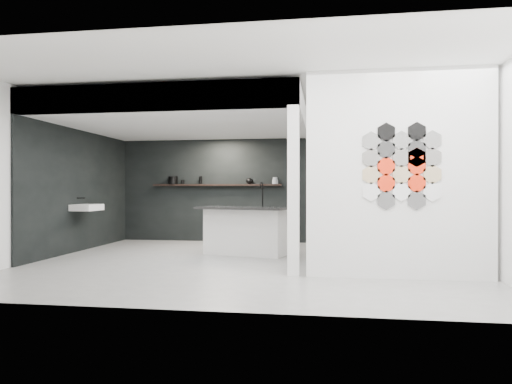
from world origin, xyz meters
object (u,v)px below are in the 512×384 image
Objects in this scene: glass_bowl at (275,182)px; glass_vase at (275,181)px; stockpot at (173,180)px; utensil_cup at (183,182)px; kettle at (250,181)px; wall_basin at (87,207)px; bottle_dark at (201,180)px; partition_panel at (398,174)px; kitchen_island at (245,230)px.

glass_bowl is 0.92× the size of glass_vase.
stockpot reaches higher than utensil_cup.
kettle is at bearing 180.00° from glass_vase.
bottle_dark is at bearing 51.09° from wall_basin.
utensil_cup is at bearing 180.00° from glass_bowl.
glass_bowl is (-2.08, 3.87, -0.03)m from partition_panel.
kitchen_island is at bearing -55.00° from bottle_dark.
kettle is 0.88× the size of bottle_dark.
kettle is (-2.66, 3.87, -0.01)m from partition_panel.
wall_basin is at bearing 161.77° from partition_panel.
wall_basin is 4.06× the size of glass_vase.
kitchen_island is at bearing -99.70° from glass_bowl.
utensil_cup reaches higher than wall_basin.
glass_vase is at bearing 0.00° from bottle_dark.
wall_basin is at bearing -148.65° from glass_bowl.
kitchen_island is at bearing -99.70° from glass_vase.
glass_vase reaches higher than glass_bowl.
partition_panel is 4.67× the size of wall_basin.
partition_panel is 15.36× the size of bottle_dark.
partition_panel reaches higher than wall_basin.
wall_basin is 3.76× the size of kettle.
partition_panel is at bearing -61.77° from glass_vase.
glass_vase is at bearing 94.90° from kitchen_island.
utensil_cup is at bearing 171.01° from kettle.
glass_bowl is at bearing 0.00° from bottle_dark.
utensil_cup is at bearing 180.00° from bottle_dark.
kettle is at bearing 36.33° from wall_basin.
stockpot is at bearing 180.00° from utensil_cup.
partition_panel is at bearing -40.91° from stockpot.
utensil_cup is at bearing 180.00° from glass_vase.
stockpot is 1.62× the size of glass_bowl.
partition_panel reaches higher than kettle.
kitchen_island is 2.22m from glass_vase.
partition_panel is 4.69m from kettle.
stockpot is 1.80m from kettle.
stockpot is at bearing 180.00° from glass_bowl.
wall_basin is at bearing -152.66° from kettle.
glass_bowl is at bearing 94.90° from kitchen_island.
partition_panel is at bearing -18.23° from wall_basin.
utensil_cup reaches higher than kitchen_island.
bottle_dark is 1.94× the size of utensil_cup.
kitchen_island is 2.60m from bottle_dark.
partition_panel is at bearing -23.43° from kitchen_island.
partition_panel reaches higher than stockpot.
kitchen_island is 12.10× the size of glass_vase.
kitchen_island is 19.05× the size of utensil_cup.
bottle_dark reaches higher than utensil_cup.
utensil_cup is (1.24, 2.07, 0.52)m from wall_basin.
kettle reaches higher than utensil_cup.
partition_panel is 4.39m from glass_vase.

